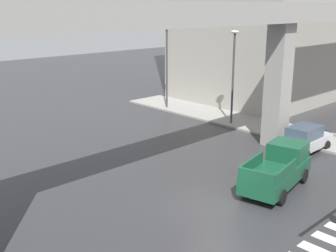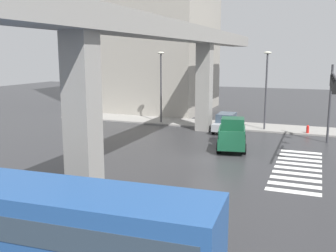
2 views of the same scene
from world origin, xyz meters
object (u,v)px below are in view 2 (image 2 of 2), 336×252
object	(u,v)px
street_lamp_mid_block	(161,79)
fire_hydrant	(308,130)
street_lamp_near_corner	(266,81)
city_bus	(46,226)
traffic_signal_mast	(333,88)
sedan_silver	(226,123)
street_lamp_far_north	(98,77)
pickup_truck	(232,135)

from	to	relation	value
street_lamp_mid_block	fire_hydrant	distance (m)	14.74
street_lamp_near_corner	street_lamp_mid_block	bearing A→B (deg)	90.00
city_bus	street_lamp_near_corner	xyz separation A→B (m)	(26.87, -3.07, 2.83)
traffic_signal_mast	city_bus	bearing A→B (deg)	157.13
sedan_silver	street_lamp_near_corner	bearing A→B (deg)	-61.30
sedan_silver	street_lamp_mid_block	bearing A→B (deg)	76.35
traffic_signal_mast	street_lamp_near_corner	xyz separation A→B (m)	(6.89, 5.36, -0.12)
sedan_silver	city_bus	bearing A→B (deg)	-179.75
fire_hydrant	sedan_silver	bearing A→B (deg)	100.88
city_bus	sedan_silver	distance (m)	25.14
street_lamp_near_corner	street_lamp_far_north	bearing A→B (deg)	90.00
pickup_truck	sedan_silver	world-z (taller)	pickup_truck
pickup_truck	city_bus	size ratio (longest dim) A/B	0.49
pickup_truck	street_lamp_mid_block	size ratio (longest dim) A/B	0.74
sedan_silver	street_lamp_mid_block	xyz separation A→B (m)	(1.74, 7.17, 3.70)
pickup_truck	street_lamp_near_corner	size ratio (longest dim) A/B	0.74
city_bus	street_lamp_near_corner	bearing A→B (deg)	-6.51
street_lamp_far_north	traffic_signal_mast	bearing A→B (deg)	-106.65
pickup_truck	sedan_silver	bearing A→B (deg)	17.05
city_bus	street_lamp_far_north	distance (m)	30.71
sedan_silver	fire_hydrant	size ratio (longest dim) A/B	5.08
pickup_truck	street_lamp_near_corner	distance (m)	8.48
street_lamp_near_corner	traffic_signal_mast	bearing A→B (deg)	-142.10
pickup_truck	sedan_silver	xyz separation A→B (m)	(5.82, 1.78, -0.14)
city_bus	sedan_silver	bearing A→B (deg)	0.25
street_lamp_far_north	street_lamp_mid_block	bearing A→B (deg)	-90.00
traffic_signal_mast	street_lamp_near_corner	bearing A→B (deg)	37.90
street_lamp_near_corner	street_lamp_mid_block	xyz separation A→B (m)	(0.00, 10.35, 0.00)
street_lamp_near_corner	fire_hydrant	xyz separation A→B (m)	(-0.40, -3.80, -4.13)
traffic_signal_mast	pickup_truck	bearing A→B (deg)	95.72
sedan_silver	street_lamp_mid_block	size ratio (longest dim) A/B	0.60
sedan_silver	traffic_signal_mast	xyz separation A→B (m)	(-5.15, -8.54, 3.83)
pickup_truck	street_lamp_mid_block	distance (m)	12.25
traffic_signal_mast	street_lamp_mid_block	xyz separation A→B (m)	(6.89, 15.71, -0.12)
pickup_truck	fire_hydrant	distance (m)	8.86
sedan_silver	pickup_truck	bearing A→B (deg)	-162.95
street_lamp_far_north	fire_hydrant	distance (m)	21.86
city_bus	sedan_silver	world-z (taller)	city_bus
street_lamp_mid_block	city_bus	bearing A→B (deg)	-164.85
street_lamp_mid_block	street_lamp_far_north	bearing A→B (deg)	90.00
street_lamp_mid_block	street_lamp_near_corner	bearing A→B (deg)	-90.00
traffic_signal_mast	street_lamp_near_corner	size ratio (longest dim) A/B	1.50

